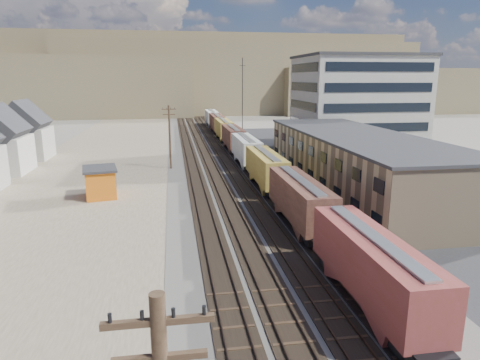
{
  "coord_description": "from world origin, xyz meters",
  "views": [
    {
      "loc": [
        -8.09,
        -25.61,
        14.01
      ],
      "look_at": [
        -0.82,
        20.13,
        3.0
      ],
      "focal_mm": 32.0,
      "sensor_mm": 36.0,
      "label": 1
    }
  ],
  "objects": [
    {
      "name": "rail_tracks",
      "position": [
        -0.55,
        50.0,
        0.11
      ],
      "size": [
        11.4,
        200.0,
        0.24
      ],
      "color": "black",
      "rests_on": "ground"
    },
    {
      "name": "dirt_yard",
      "position": [
        -20.0,
        40.0,
        0.01
      ],
      "size": [
        24.0,
        180.0,
        0.03
      ],
      "primitive_type": "cube",
      "color": "#6B624A",
      "rests_on": "ground"
    },
    {
      "name": "radio_mast",
      "position": [
        6.0,
        60.0,
        9.12
      ],
      "size": [
        1.2,
        0.16,
        18.0
      ],
      "color": "black",
      "rests_on": "ground"
    },
    {
      "name": "ground",
      "position": [
        0.0,
        0.0,
        0.0
      ],
      "size": [
        300.0,
        300.0,
        0.0
      ],
      "primitive_type": "plane",
      "color": "#6B6356",
      "rests_on": "ground"
    },
    {
      "name": "parked_car_blue",
      "position": [
        21.21,
        55.83,
        0.75
      ],
      "size": [
        5.88,
        4.96,
        1.5
      ],
      "primitive_type": "imported",
      "rotation": [
        0.0,
        0.0,
        1.01
      ],
      "color": "navy",
      "rests_on": "ground"
    },
    {
      "name": "parked_car_far",
      "position": [
        26.25,
        57.04,
        0.73
      ],
      "size": [
        3.18,
        4.62,
        1.46
      ],
      "primitive_type": "imported",
      "rotation": [
        0.0,
        0.0,
        -0.38
      ],
      "color": "silver",
      "rests_on": "ground"
    },
    {
      "name": "maintenance_shed",
      "position": [
        -16.88,
        26.49,
        1.87
      ],
      "size": [
        4.71,
        5.61,
        3.65
      ],
      "color": "orange",
      "rests_on": "ground"
    },
    {
      "name": "office_tower",
      "position": [
        27.95,
        54.95,
        9.26
      ],
      "size": [
        22.6,
        18.6,
        18.45
      ],
      "color": "#9E998E",
      "rests_on": "ground"
    },
    {
      "name": "ballast_bed",
      "position": [
        0.0,
        50.0,
        0.03
      ],
      "size": [
        18.0,
        200.0,
        0.06
      ],
      "primitive_type": "cube",
      "color": "#4C4742",
      "rests_on": "ground"
    },
    {
      "name": "hills_north",
      "position": [
        0.17,
        167.92,
        14.1
      ],
      "size": [
        265.0,
        80.0,
        32.0
      ],
      "color": "brown",
      "rests_on": "ground"
    },
    {
      "name": "freight_train",
      "position": [
        3.8,
        50.48,
        2.79
      ],
      "size": [
        3.0,
        119.74,
        4.46
      ],
      "color": "black",
      "rests_on": "ground"
    },
    {
      "name": "warehouse",
      "position": [
        14.98,
        25.0,
        3.65
      ],
      "size": [
        12.4,
        40.4,
        7.25
      ],
      "color": "tan",
      "rests_on": "ground"
    },
    {
      "name": "utility_pole_north",
      "position": [
        -8.5,
        42.0,
        5.3
      ],
      "size": [
        2.2,
        0.32,
        10.0
      ],
      "color": "#382619",
      "rests_on": "ground"
    },
    {
      "name": "asphalt_lot",
      "position": [
        22.0,
        35.0,
        0.02
      ],
      "size": [
        26.0,
        120.0,
        0.04
      ],
      "primitive_type": "cube",
      "color": "#232326",
      "rests_on": "ground"
    }
  ]
}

